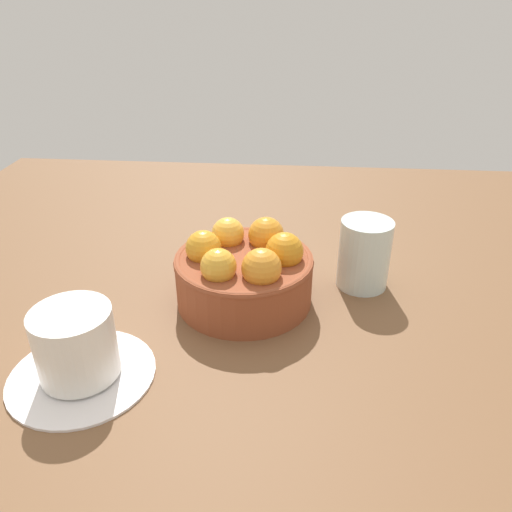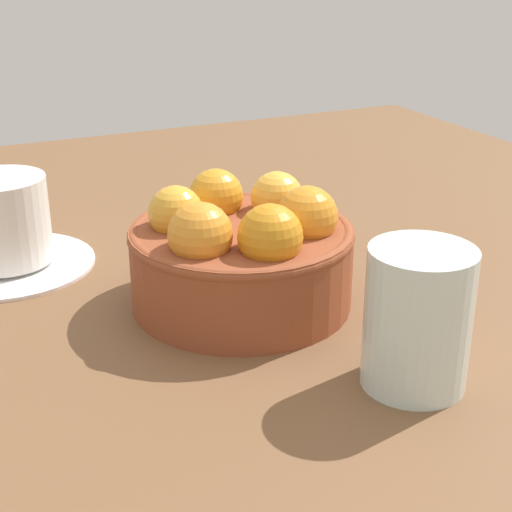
% 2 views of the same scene
% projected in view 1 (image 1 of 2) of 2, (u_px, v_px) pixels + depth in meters
% --- Properties ---
extents(ground_plane, '(1.15, 1.08, 0.04)m').
position_uv_depth(ground_plane, '(245.00, 313.00, 0.65)').
color(ground_plane, brown).
extents(terracotta_bowl, '(0.17, 0.17, 0.10)m').
position_uv_depth(terracotta_bowl, '(245.00, 271.00, 0.62)').
color(terracotta_bowl, brown).
rests_on(terracotta_bowl, ground_plane).
extents(coffee_cup, '(0.15, 0.15, 0.08)m').
position_uv_depth(coffee_cup, '(77.00, 350.00, 0.50)').
color(coffee_cup, white).
rests_on(coffee_cup, ground_plane).
extents(water_glass, '(0.07, 0.07, 0.09)m').
position_uv_depth(water_glass, '(364.00, 254.00, 0.65)').
color(water_glass, silver).
rests_on(water_glass, ground_plane).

